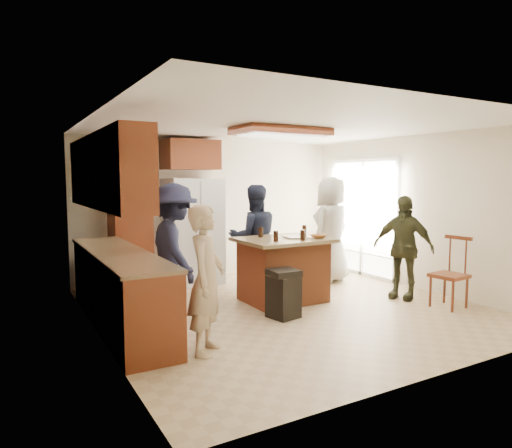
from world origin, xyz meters
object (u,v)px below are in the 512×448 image
person_counter (174,251)px  spindle_chair (450,275)px  refrigerator (193,231)px  person_behind_left (254,237)px  kitchen_island (283,269)px  person_behind_right (331,230)px  trash_bin (283,293)px  person_front_left (206,280)px  person_side_right (403,247)px

person_counter → spindle_chair: size_ratio=1.75×
refrigerator → person_behind_left: bearing=-52.8°
person_behind_left → kitchen_island: bearing=106.2°
person_behind_right → trash_bin: bearing=17.8°
person_behind_right → refrigerator: size_ratio=1.02×
person_counter → refrigerator: (0.95, 1.72, 0.03)m
person_front_left → refrigerator: bearing=20.3°
person_front_left → refrigerator: 3.23m
person_front_left → person_side_right: person_side_right is taller
person_side_right → person_behind_left: bearing=-157.6°
person_behind_right → spindle_chair: person_behind_right is taller
refrigerator → spindle_chair: size_ratio=1.81×
person_side_right → person_counter: (-3.30, 0.78, 0.10)m
person_behind_right → person_side_right: bearing=80.6°
person_front_left → person_counter: size_ratio=0.88×
trash_bin → spindle_chair: size_ratio=0.63×
person_behind_left → spindle_chair: size_ratio=1.71×
person_behind_left → kitchen_island: person_behind_left is taller
person_counter → spindle_chair: 3.82m
person_front_left → person_side_right: (3.42, 0.55, 0.01)m
person_front_left → person_counter: (0.12, 1.33, 0.10)m
kitchen_island → trash_bin: kitchen_island is taller
person_front_left → person_behind_left: person_behind_left is taller
trash_bin → spindle_chair: (2.28, -0.74, 0.13)m
person_behind_right → person_side_right: 1.44m
person_counter → trash_bin: size_ratio=2.76×
person_counter → person_front_left: bearing=177.0°
person_behind_right → kitchen_island: size_ratio=1.43×
kitchen_island → spindle_chair: (1.84, -1.44, -0.02)m
person_behind_right → person_counter: 3.14m
person_front_left → kitchen_island: 2.23m
person_behind_left → person_behind_right: person_behind_right is taller
refrigerator → trash_bin: refrigerator is taller
person_counter → trash_bin: bearing=-118.4°
refrigerator → kitchen_island: refrigerator is taller
trash_bin → spindle_chair: bearing=-18.0°
kitchen_island → person_behind_right: bearing=24.8°
person_behind_left → trash_bin: 1.67m
person_behind_right → person_behind_left: bearing=-25.1°
spindle_chair → person_side_right: bearing=106.5°
person_counter → trash_bin: (1.22, -0.72, -0.55)m
person_behind_left → refrigerator: (-0.69, 0.91, 0.05)m
person_counter → spindle_chair: (3.50, -1.46, -0.42)m
person_front_left → refrigerator: size_ratio=0.85×
person_behind_left → spindle_chair: person_behind_left is taller
person_counter → person_behind_left: bearing=-61.4°
person_behind_left → person_front_left: bearing=65.4°
person_side_right → trash_bin: person_side_right is taller
person_behind_left → person_behind_right: 1.46m
refrigerator → kitchen_island: (0.71, -1.74, -0.43)m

